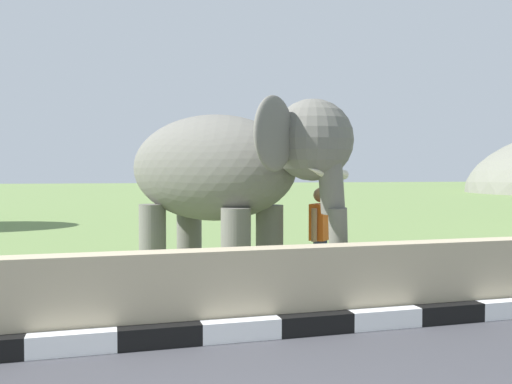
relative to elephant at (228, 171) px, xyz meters
name	(u,v)px	position (x,y,z in m)	size (l,w,h in m)	color
striped_curb	(117,340)	(-1.77, -2.50, -1.80)	(16.20, 0.20, 0.24)	white
barrier_parapet	(314,287)	(0.58, -2.20, -1.42)	(28.00, 0.36, 1.00)	tan
elephant	(228,171)	(0.00, 0.00, 0.00)	(3.73, 3.91, 2.94)	#64635C
person_handler	(320,233)	(1.45, -0.27, -1.00)	(0.49, 0.50, 1.66)	navy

